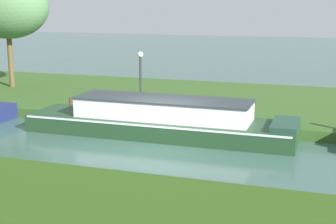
% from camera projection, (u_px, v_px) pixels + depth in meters
% --- Properties ---
extents(ground_plane, '(120.00, 120.00, 0.00)m').
position_uv_depth(ground_plane, '(159.00, 144.00, 17.10)').
color(ground_plane, '#3A5C51').
extents(riverbank_far, '(72.00, 10.00, 0.40)m').
position_uv_depth(riverbank_far, '(208.00, 102.00, 23.54)').
color(riverbank_far, '#355722').
rests_on(riverbank_far, ground_plane).
extents(forest_barge, '(10.06, 2.35, 1.40)m').
position_uv_depth(forest_barge, '(162.00, 120.00, 18.18)').
color(forest_barge, '#203F23').
rests_on(forest_barge, ground_plane).
extents(willow_tree_left, '(4.66, 3.44, 5.91)m').
position_uv_depth(willow_tree_left, '(7.00, 7.00, 25.71)').
color(willow_tree_left, brown).
rests_on(willow_tree_left, riverbank_far).
extents(lamp_post, '(0.24, 0.24, 2.48)m').
position_uv_depth(lamp_post, '(141.00, 73.00, 20.26)').
color(lamp_post, '#333338').
rests_on(lamp_post, riverbank_far).
extents(mooring_post_near, '(0.13, 0.13, 0.51)m').
position_uv_depth(mooring_post_near, '(71.00, 104.00, 20.75)').
color(mooring_post_near, '#513122').
rests_on(mooring_post_near, riverbank_far).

